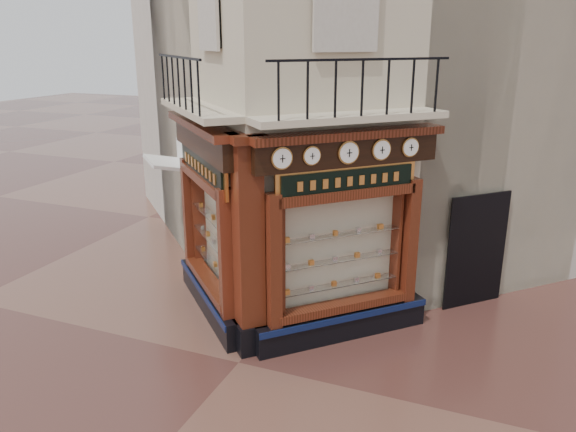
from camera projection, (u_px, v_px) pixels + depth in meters
The scene contains 16 objects.
ground at pixel (239, 363), 9.91m from camera, with size 80.00×80.00×0.00m, color #4C2923.
main_building at pixel (347, 15), 13.54m from camera, with size 8.00×8.00×12.00m, color #C3B498.
neighbour_left at pixel (290, 38), 16.76m from camera, with size 8.00×8.00×11.00m, color beige.
neighbour_right at pixel (462, 37), 15.00m from camera, with size 8.00×8.00×11.00m, color beige.
shopfront_left at pixel (209, 222), 11.20m from camera, with size 2.86×2.86×3.98m.
shopfront_right at pixel (344, 240), 10.19m from camera, with size 2.86×2.86×3.98m.
corner_pilaster at pixel (249, 250), 9.76m from camera, with size 0.85×0.85×3.98m.
balcony at pixel (270, 112), 9.95m from camera, with size 5.94×2.97×1.03m.
clock_a at pixel (282, 158), 9.05m from camera, with size 0.30×0.30×0.37m.
clock_b at pixel (312, 156), 9.25m from camera, with size 0.26×0.26×0.32m.
clock_c at pixel (348, 153), 9.51m from camera, with size 0.32×0.32×0.40m.
clock_d at pixel (381, 150), 9.75m from camera, with size 0.30×0.30×0.38m.
clock_e at pixel (410, 147), 9.97m from camera, with size 0.28×0.28×0.35m.
awning at pixel (174, 268), 14.03m from camera, with size 1.45×0.87×0.08m, color silver, non-canonical shape.
signboard_left at pixel (202, 167), 10.83m from camera, with size 2.25×2.25×0.60m.
signboard_right at pixel (348, 180), 9.79m from camera, with size 1.98×1.98×0.53m.
Camera 1 is at (4.05, -7.71, 5.46)m, focal length 35.00 mm.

